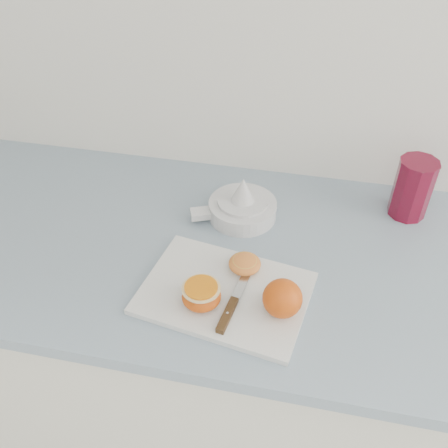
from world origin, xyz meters
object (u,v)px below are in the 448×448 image
Objects in this scene: cutting_board at (225,293)px; citrus_juicer at (242,206)px; counter at (296,378)px; half_orange at (201,295)px; red_tumbler at (412,190)px.

cutting_board is 1.62× the size of citrus_juicer.
cutting_board is at bearing -140.35° from counter.
counter is 35.75× the size of half_orange.
cutting_board is (-0.17, -0.14, 0.45)m from counter.
half_orange is (-0.04, -0.04, 0.03)m from cutting_board.
half_orange is 0.28m from citrus_juicer.
citrus_juicer is at bearing 149.13° from counter.
red_tumbler reaches higher than counter.
half_orange is 0.38× the size of citrus_juicer.
red_tumbler reaches higher than half_orange.
half_orange reaches higher than counter.
counter is 13.55× the size of citrus_juicer.
cutting_board is at bearing -87.27° from citrus_juicer.
counter is at bearing 39.65° from cutting_board.
citrus_juicer is (-0.18, 0.11, 0.47)m from counter.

